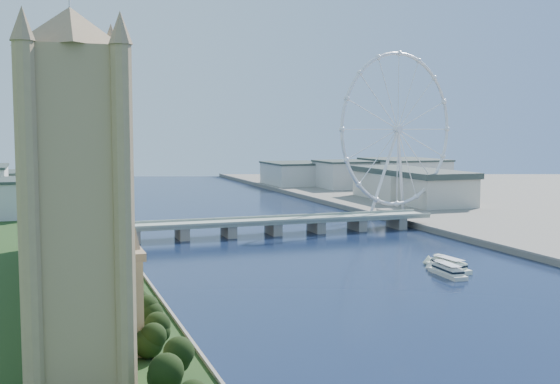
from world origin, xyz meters
name	(u,v)px	position (x,y,z in m)	size (l,w,h in m)	color
tree_row	(153,335)	(-113.00, 74.00, 8.38)	(8.37, 216.37, 19.14)	black
victoria_tower	(74,186)	(-135.00, 55.00, 54.49)	(28.16, 28.16, 112.00)	tan
parliament_range	(80,250)	(-128.00, 170.00, 18.48)	(24.00, 200.00, 70.00)	tan
big_ben	(67,132)	(-128.00, 278.00, 66.57)	(20.02, 20.02, 110.00)	tan
westminster_bridge	(273,224)	(0.00, 300.00, 6.63)	(220.00, 22.00, 9.50)	gray
london_eye	(398,130)	(119.98, 355.08, 67.52)	(113.60, 39.12, 124.30)	silver
county_hall	(411,204)	(175.00, 430.00, 0.00)	(54.00, 144.00, 35.00)	beige
city_skyline	(229,179)	(39.22, 560.08, 16.96)	(505.00, 280.00, 32.00)	beige
tour_boat_near	(447,276)	(36.34, 151.03, 0.00)	(7.27, 28.50, 6.29)	silver
tour_boat_far	(449,270)	(44.15, 162.29, 0.00)	(7.60, 29.75, 6.57)	silver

